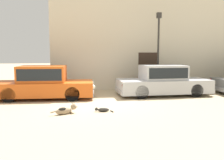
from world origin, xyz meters
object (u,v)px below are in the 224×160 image
object	(u,v)px
stray_dog_spotted	(66,110)
parked_sedan_second	(163,80)
stray_cat	(102,110)
street_lamp	(158,42)
parked_sedan_nearest	(44,83)

from	to	relation	value
stray_dog_spotted	parked_sedan_second	bearing A→B (deg)	12.40
stray_cat	street_lamp	xyz separation A→B (m)	(3.42, 3.95, 2.56)
parked_sedan_nearest	stray_dog_spotted	distance (m)	3.25
parked_sedan_nearest	stray_dog_spotted	bearing A→B (deg)	-66.31
stray_dog_spotted	parked_sedan_nearest	bearing A→B (deg)	89.58
parked_sedan_second	stray_dog_spotted	size ratio (longest dim) A/B	4.98
parked_sedan_second	street_lamp	world-z (taller)	street_lamp
parked_sedan_nearest	stray_cat	xyz separation A→B (m)	(2.38, -2.86, -0.66)
parked_sedan_nearest	street_lamp	size ratio (longest dim) A/B	1.11
parked_sedan_nearest	street_lamp	distance (m)	6.20
parked_sedan_nearest	parked_sedan_second	xyz separation A→B (m)	(5.69, 0.03, -0.00)
parked_sedan_second	stray_cat	bearing A→B (deg)	-140.03
parked_sedan_second	stray_cat	distance (m)	4.44
parked_sedan_nearest	street_lamp	bearing A→B (deg)	13.76
stray_dog_spotted	stray_cat	distance (m)	1.26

